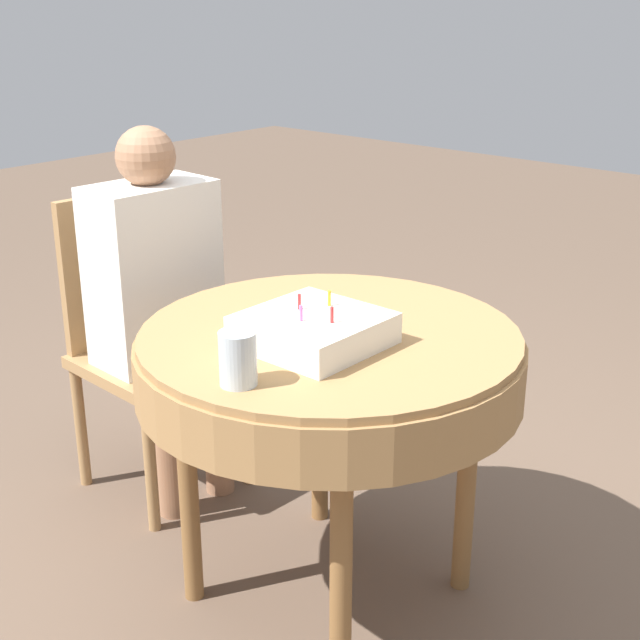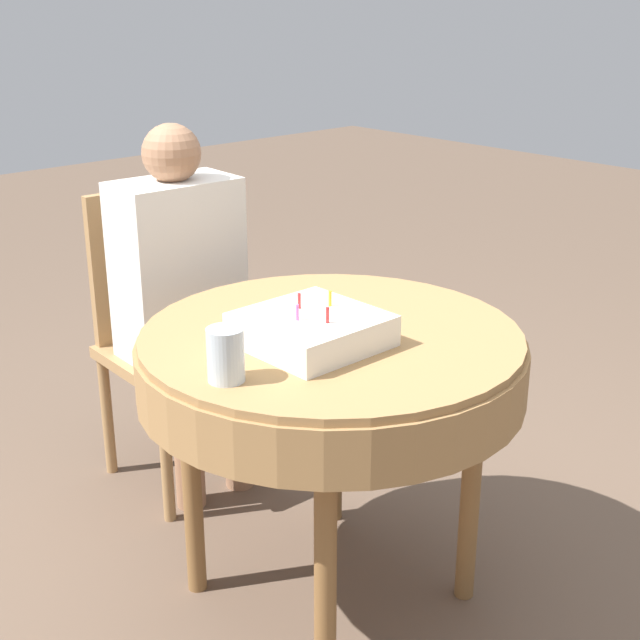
# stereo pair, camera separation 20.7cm
# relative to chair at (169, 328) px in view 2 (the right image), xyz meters

# --- Properties ---
(ground_plane) EXTENTS (12.00, 12.00, 0.00)m
(ground_plane) POSITION_rel_chair_xyz_m (-0.08, -0.83, -0.49)
(ground_plane) COLOR brown
(dining_table) EXTENTS (0.93, 0.93, 0.74)m
(dining_table) POSITION_rel_chair_xyz_m (-0.08, -0.83, 0.15)
(dining_table) COLOR #9E7547
(dining_table) RESTS_ON ground_plane
(chair) EXTENTS (0.45, 0.45, 0.93)m
(chair) POSITION_rel_chair_xyz_m (0.00, 0.00, 0.00)
(chair) COLOR #A37A4C
(chair) RESTS_ON ground_plane
(person) EXTENTS (0.38, 0.32, 1.15)m
(person) POSITION_rel_chair_xyz_m (-0.00, -0.10, 0.19)
(person) COLOR #9E7051
(person) RESTS_ON ground_plane
(birthday_cake) EXTENTS (0.29, 0.29, 0.11)m
(birthday_cake) POSITION_rel_chair_xyz_m (-0.16, -0.86, 0.28)
(birthday_cake) COLOR white
(birthday_cake) RESTS_ON dining_table
(drinking_glass) EXTENTS (0.08, 0.08, 0.12)m
(drinking_glass) POSITION_rel_chair_xyz_m (-0.43, -0.88, 0.30)
(drinking_glass) COLOR silver
(drinking_glass) RESTS_ON dining_table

